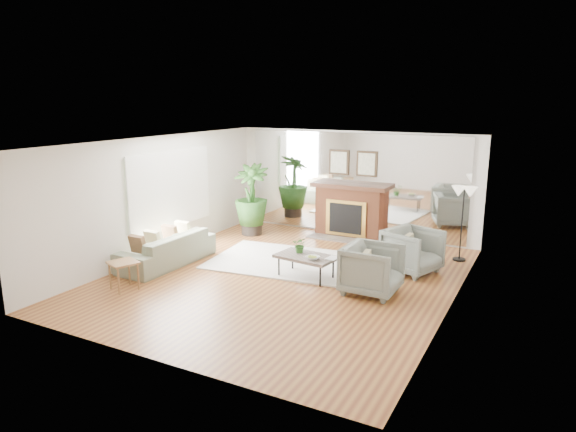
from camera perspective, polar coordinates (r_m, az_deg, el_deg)
The scene contains 18 objects.
ground at distance 9.61m, azimuth -0.41°, elevation -6.80°, with size 7.00×7.00×0.00m, color brown.
wall_left at distance 10.97m, azimuth -14.33°, elevation 2.06°, with size 0.02×7.00×2.50m, color silver.
wall_right at distance 8.32m, azimuth 18.06°, elevation -1.62°, with size 0.02×7.00×2.50m, color silver.
wall_back at distance 12.40m, azimuth 7.24°, elevation 3.59°, with size 6.00×0.02×2.50m, color silver.
mirror_panel at distance 12.38m, azimuth 7.20°, elevation 3.58°, with size 5.40×0.04×2.40m, color silver.
window_panel at distance 11.23m, azimuth -12.89°, elevation 2.90°, with size 0.04×2.40×1.50m, color #B2E09E.
fireplace at distance 12.29m, azimuth 6.78°, elevation 0.72°, with size 1.85×0.83×2.05m.
area_rug at distance 10.47m, azimuth -0.27°, elevation -5.03°, with size 2.93×2.09×0.03m, color white.
coffee_table at distance 9.45m, azimuth 2.00°, elevation -4.62°, with size 1.15×0.76×0.43m.
sofa at distance 10.55m, azimuth -13.31°, elevation -3.57°, with size 2.14×0.84×0.62m, color slate.
armchair_back at distance 10.04m, azimuth 13.64°, elevation -3.78°, with size 0.90×0.93×0.84m, color slate.
armchair_front at distance 8.85m, azimuth 9.33°, elevation -5.87°, with size 0.90×0.93×0.84m, color slate.
side_table at distance 9.33m, azimuth -17.83°, elevation -5.33°, with size 0.57×0.57×0.50m.
potted_ficus at distance 12.38m, azimuth -4.10°, elevation 2.10°, with size 0.98×0.98×1.72m.
floor_lamp at distance 10.83m, azimuth 18.96°, elevation 1.95°, with size 0.50×0.28×1.54m.
tabletop_plant at distance 9.57m, azimuth 1.37°, elevation -3.22°, with size 0.27×0.24×0.30m, color #315D22.
fruit_bowl at distance 9.22m, azimuth 2.74°, elevation -4.65°, with size 0.24×0.24×0.06m, color brown.
book at distance 9.33m, azimuth 4.45°, elevation -4.61°, with size 0.19×0.26×0.02m, color brown.
Camera 1 is at (4.27, -7.97, 3.27)m, focal length 32.00 mm.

